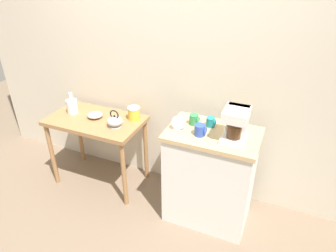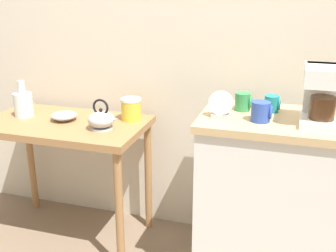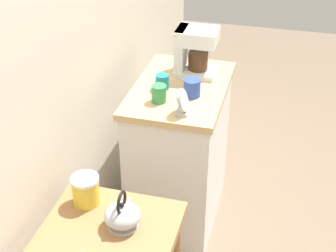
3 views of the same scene
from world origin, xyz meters
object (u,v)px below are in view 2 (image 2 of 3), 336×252
glass_carafe_vase (23,104)px  mug_tall_green (243,102)px  coffee_maker (324,92)px  mug_dark_teal (272,104)px  mug_blue (261,112)px  teakettle (101,120)px  canister_enamel (131,109)px  bowl_stoneware (64,116)px  table_clock (221,106)px

glass_carafe_vase → mug_tall_green: bearing=-0.6°
coffee_maker → mug_dark_teal: coffee_maker is taller
mug_blue → mug_dark_teal: mug_blue is taller
teakettle → mug_blue: 0.86m
mug_tall_green → mug_blue: (0.10, -0.15, 0.00)m
mug_tall_green → mug_blue: 0.18m
glass_carafe_vase → canister_enamel: 0.64m
mug_dark_teal → glass_carafe_vase: bearing=-179.7°
mug_dark_teal → bowl_stoneware: bearing=-179.6°
glass_carafe_vase → mug_dark_teal: mug_dark_teal is taller
canister_enamel → mug_blue: mug_blue is taller
teakettle → mug_dark_teal: size_ratio=2.21×
glass_carafe_vase → mug_dark_teal: size_ratio=2.69×
mug_tall_green → table_clock: (-0.09, -0.14, 0.01)m
glass_carafe_vase → mug_tall_green: (1.28, -0.01, 0.12)m
canister_enamel → table_clock: table_clock is taller
coffee_maker → mug_blue: size_ratio=2.77×
mug_tall_green → mug_dark_teal: bearing=8.6°
mug_blue → table_clock: 0.19m
mug_dark_teal → mug_blue: bearing=-102.6°
mug_blue → mug_tall_green: bearing=124.2°
mug_dark_teal → table_clock: table_clock is taller
mug_blue → mug_dark_teal: size_ratio=1.17×
coffee_maker → table_clock: 0.45m
glass_carafe_vase → mug_blue: 1.39m
mug_blue → canister_enamel: bearing=159.4°
bowl_stoneware → mug_blue: 1.14m
bowl_stoneware → canister_enamel: bearing=18.1°
bowl_stoneware → table_clock: bearing=-9.5°
bowl_stoneware → mug_dark_teal: (1.15, 0.01, 0.17)m
bowl_stoneware → teakettle: 0.28m
glass_carafe_vase → coffee_maker: bearing=-3.6°
mug_tall_green → mug_blue: size_ratio=0.95×
table_clock → teakettle: bearing=173.0°
mug_blue → bowl_stoneware: bearing=171.8°
mug_tall_green → mug_dark_teal: 0.14m
table_clock → mug_dark_teal: bearing=36.2°
teakettle → mug_blue: size_ratio=1.89×
mug_tall_green → mug_dark_teal: size_ratio=1.11×
canister_enamel → coffee_maker: bearing=-12.6°
coffee_maker → mug_dark_teal: 0.27m
canister_enamel → mug_tall_green: size_ratio=1.44×
teakettle → mug_tall_green: 0.76m
glass_carafe_vase → mug_tall_green: size_ratio=2.42×
glass_carafe_vase → canister_enamel: glass_carafe_vase is taller
glass_carafe_vase → coffee_maker: size_ratio=0.83×
coffee_maker → mug_blue: coffee_maker is taller
mug_blue → table_clock: bearing=178.5°
canister_enamel → mug_tall_green: bearing=-11.7°
bowl_stoneware → mug_blue: (1.11, -0.16, 0.17)m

